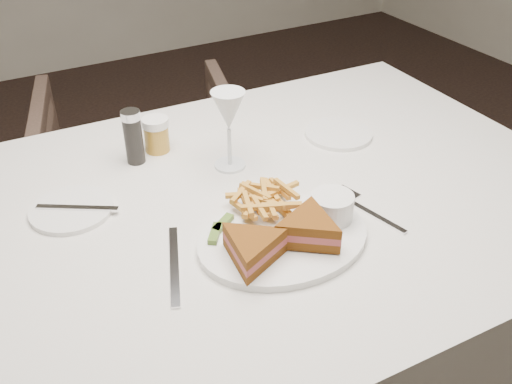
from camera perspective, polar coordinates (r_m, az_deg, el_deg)
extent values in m
plane|color=black|center=(1.93, 1.56, -12.66)|extent=(5.00, 5.00, 0.00)
cube|color=silver|center=(1.39, -1.03, -13.61)|extent=(1.45, 0.99, 0.75)
imported|color=#48352C|center=(2.05, -11.23, 2.18)|extent=(0.80, 0.77, 0.68)
ellipsoid|color=white|center=(1.03, 2.75, -4.65)|extent=(0.33, 0.26, 0.01)
cube|color=silver|center=(0.99, -8.17, -7.22)|extent=(0.09, 0.20, 0.00)
cylinder|color=white|center=(1.16, -17.97, -1.66)|extent=(0.16, 0.16, 0.01)
cylinder|color=white|center=(1.38, 8.25, 5.79)|extent=(0.16, 0.16, 0.01)
cylinder|color=black|center=(1.26, -12.17, 5.40)|extent=(0.04, 0.04, 0.12)
cylinder|color=#B0812A|center=(1.31, -9.93, 5.67)|extent=(0.06, 0.06, 0.08)
cube|color=#4B6B25|center=(1.05, -3.32, -3.16)|extent=(0.05, 0.04, 0.01)
cube|color=#4B6B25|center=(1.02, -4.13, -4.15)|extent=(0.05, 0.05, 0.01)
cylinder|color=white|center=(1.06, 7.59, -1.47)|extent=(0.08, 0.08, 0.05)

